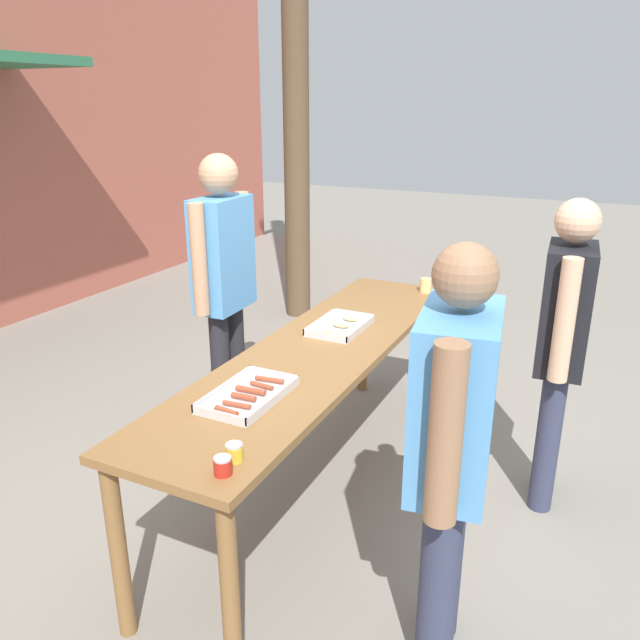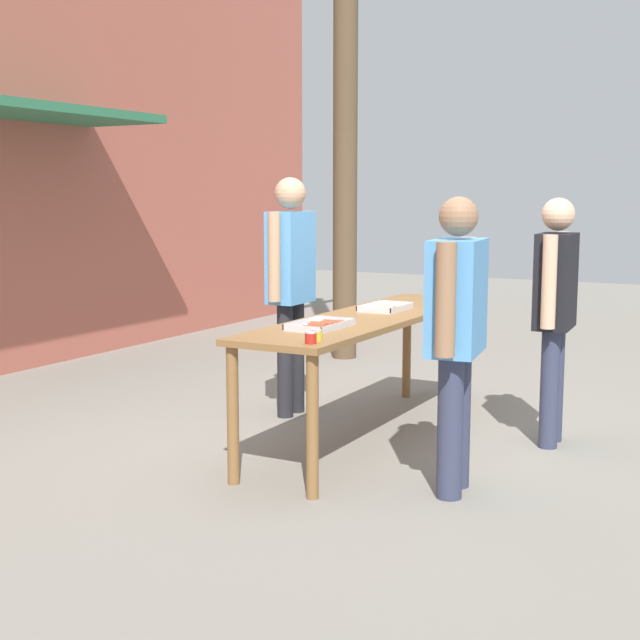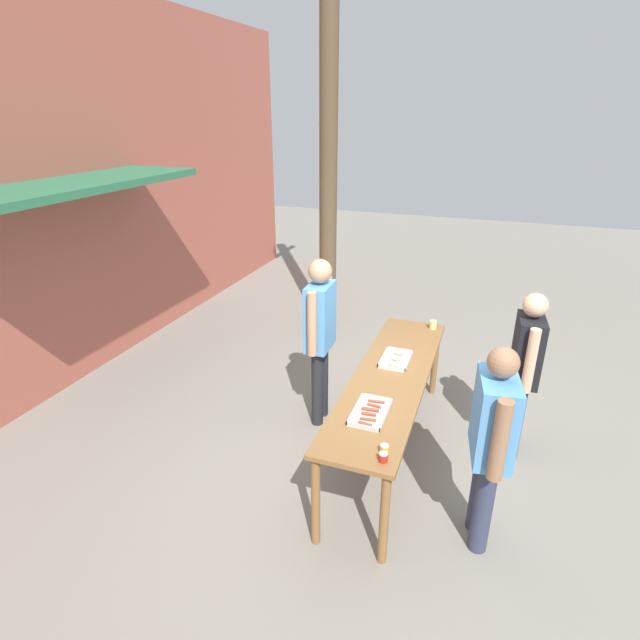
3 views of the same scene
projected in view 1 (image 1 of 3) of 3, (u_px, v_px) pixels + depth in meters
name	position (u px, v px, depth m)	size (l,w,h in m)	color
ground_plane	(320.00, 486.00, 3.58)	(24.00, 24.00, 0.00)	gray
serving_table	(320.00, 364.00, 3.33)	(2.70, 0.66, 0.86)	brown
food_tray_sausages	(248.00, 396.00, 2.72)	(0.45, 0.27, 0.04)	silver
food_tray_buns	(341.00, 326.00, 3.55)	(0.41, 0.27, 0.05)	silver
condiment_jar_mustard	(223.00, 466.00, 2.16)	(0.07, 0.07, 0.07)	#B22319
condiment_jar_ketchup	(234.00, 452.00, 2.25)	(0.07, 0.07, 0.07)	gold
beer_cup	(426.00, 285.00, 4.22)	(0.08, 0.08, 0.09)	#DBC67A
person_server_behind_table	(224.00, 273.00, 3.82)	(0.59, 0.24, 1.80)	#232328
person_customer_holding_hotdog	(452.00, 434.00, 2.20)	(0.69, 0.33, 1.67)	#333851
person_customer_with_cup	(563.00, 331.00, 3.15)	(0.60, 0.26, 1.66)	#333851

